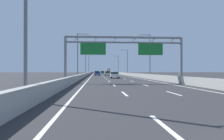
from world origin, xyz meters
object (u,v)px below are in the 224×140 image
green_car (102,72)px  streetlamp_right_mid (149,53)px  white_car (115,75)px  box_truck (108,71)px  red_car (96,72)px  sign_gantry (124,47)px  black_car (102,72)px  streetlamp_left_near (30,3)px  orange_car (96,73)px  streetlamp_right_far (127,61)px  blue_car (97,73)px  streetlamp_left_distant (89,63)px  streetlamp_right_distant (118,64)px  streetlamp_left_far (86,60)px  streetlamp_left_mid (79,53)px

green_car → streetlamp_right_mid: bearing=-84.8°
white_car → box_truck: bearing=87.7°
red_car → box_truck: size_ratio=0.52×
sign_gantry → streetlamp_right_mid: 18.14m
black_car → streetlamp_left_near: bearing=-93.5°
orange_car → box_truck: (7.35, 41.11, 0.91)m
sign_gantry → box_truck: sign_gantry is taller
streetlamp_left_near → red_car: 115.20m
streetlamp_right_far → orange_car: (-11.15, 14.25, -4.61)m
streetlamp_right_mid → blue_car: streetlamp_right_mid is taller
white_car → streetlamp_left_distant: bearing=96.8°
streetlamp_right_distant → white_car: streetlamp_right_distant is taller
streetlamp_left_far → green_car: (7.34, 50.17, -4.63)m
red_car → blue_car: (0.33, -55.71, -0.01)m
streetlamp_right_mid → streetlamp_right_far: 33.29m
streetlamp_right_distant → box_truck: bearing=99.8°
black_car → blue_car: 64.11m
streetlamp_right_far → red_car: (-11.18, 48.46, -4.63)m
streetlamp_left_mid → streetlamp_right_distant: bearing=77.4°
streetlamp_left_near → white_car: (7.71, 35.24, -4.68)m
box_truck → blue_car: bearing=-96.4°
sign_gantry → orange_car: bearing=93.2°
sign_gantry → green_car: 100.03m
streetlamp_right_distant → orange_car: (-11.15, -19.05, -4.61)m
streetlamp_left_far → streetlamp_right_distant: 36.49m
streetlamp_left_far → green_car: 50.92m
black_car → green_car: (-0.21, -6.59, 0.01)m
streetlamp_left_mid → black_car: (7.55, 90.05, -4.65)m
black_car → sign_gantry: bearing=-90.1°
streetlamp_left_far → green_car: streetlamp_left_far is taller
streetlamp_left_distant → box_truck: streetlamp_left_distant is taller
streetlamp_left_near → orange_car: streetlamp_left_near is taller
streetlamp_left_mid → red_car: size_ratio=2.28×
blue_car → box_truck: box_truck is taller
streetlamp_left_mid → green_car: size_ratio=2.25×
sign_gantry → black_car: bearing=89.9°
sign_gantry → blue_car: size_ratio=3.58×
streetlamp_left_near → streetlamp_right_mid: bearing=65.8°
sign_gantry → streetlamp_left_mid: streetlamp_left_mid is taller
blue_car → streetlamp_left_far: bearing=119.4°
streetlamp_right_far → streetlamp_right_distant: same height
red_car → orange_car: 34.21m
streetlamp_left_far → white_car: streetlamp_left_far is taller
red_car → streetlamp_left_near: bearing=-91.9°
sign_gantry → black_car: sign_gantry is taller
streetlamp_right_distant → sign_gantry: bearing=-95.2°
streetlamp_right_mid → streetlamp_left_near: bearing=-114.2°
red_car → black_car: size_ratio=0.98×
streetlamp_right_distant → streetlamp_right_far: bearing=-90.0°
streetlamp_left_distant → green_car: size_ratio=2.25×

